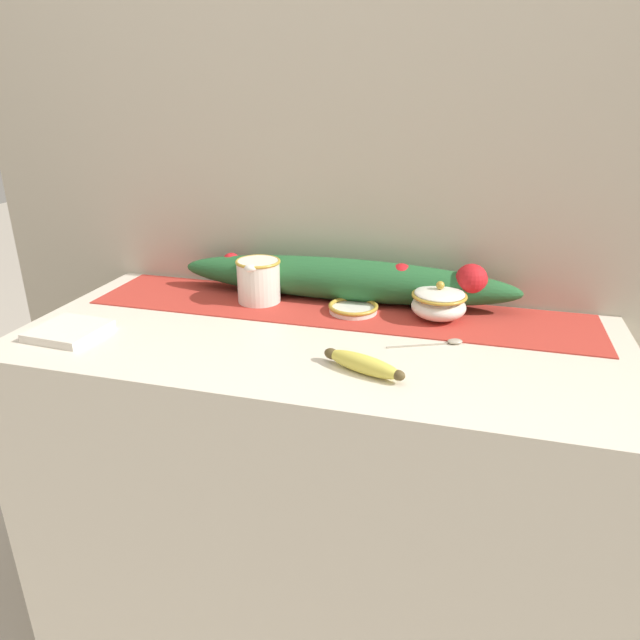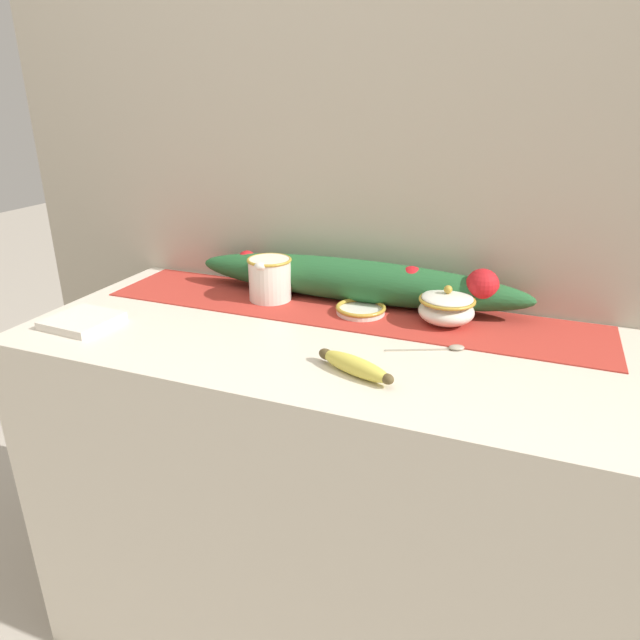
% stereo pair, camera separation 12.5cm
% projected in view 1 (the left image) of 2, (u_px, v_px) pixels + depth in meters
% --- Properties ---
extents(ground_plane, '(12.00, 12.00, 0.00)m').
position_uv_depth(ground_plane, '(319.00, 630.00, 1.64)').
color(ground_plane, '#B2A899').
extents(countertop, '(1.38, 0.62, 0.93)m').
position_uv_depth(countertop, '(319.00, 500.00, 1.47)').
color(countertop, beige).
rests_on(countertop, ground_plane).
extents(back_wall, '(2.18, 0.04, 2.40)m').
position_uv_depth(back_wall, '(352.00, 191.00, 1.49)').
color(back_wall, '#B7AD99').
rests_on(back_wall, ground_plane).
extents(table_runner, '(1.27, 0.26, 0.00)m').
position_uv_depth(table_runner, '(336.00, 309.00, 1.45)').
color(table_runner, '#B23328').
rests_on(table_runner, countertop).
extents(cream_pitcher, '(0.12, 0.14, 0.11)m').
position_uv_depth(cream_pitcher, '(259.00, 279.00, 1.48)').
color(cream_pitcher, white).
rests_on(cream_pitcher, countertop).
extents(sugar_bowl, '(0.13, 0.13, 0.09)m').
position_uv_depth(sugar_bowl, '(439.00, 303.00, 1.37)').
color(sugar_bowl, white).
rests_on(sugar_bowl, countertop).
extents(small_dish, '(0.13, 0.13, 0.02)m').
position_uv_depth(small_dish, '(353.00, 308.00, 1.42)').
color(small_dish, white).
rests_on(small_dish, countertop).
extents(banana, '(0.18, 0.10, 0.04)m').
position_uv_depth(banana, '(363.00, 364.00, 1.12)').
color(banana, '#DBCC4C').
rests_on(banana, countertop).
extents(spoon, '(0.16, 0.08, 0.01)m').
position_uv_depth(spoon, '(448.00, 342.00, 1.25)').
color(spoon, '#A89E89').
rests_on(spoon, countertop).
extents(napkin_stack, '(0.15, 0.15, 0.02)m').
position_uv_depth(napkin_stack, '(69.00, 331.00, 1.29)').
color(napkin_stack, silver).
rests_on(napkin_stack, countertop).
extents(poinsettia_garland, '(0.90, 0.12, 0.12)m').
position_uv_depth(poinsettia_garland, '(347.00, 279.00, 1.49)').
color(poinsettia_garland, '#235B2D').
rests_on(poinsettia_garland, countertop).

